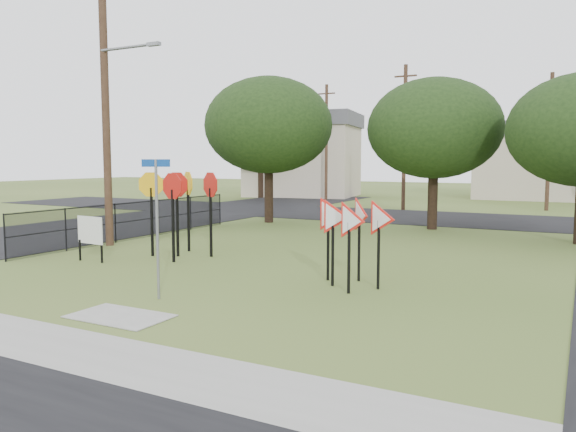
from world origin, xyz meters
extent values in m
plane|color=#455D23|center=(0.00, 0.00, 0.00)|extent=(140.00, 140.00, 0.00)
cube|color=gray|center=(0.00, -4.20, 0.01)|extent=(30.00, 1.60, 0.02)
cube|color=black|center=(-12.00, 10.00, 0.01)|extent=(8.00, 50.00, 0.02)
cube|color=black|center=(0.00, 20.00, 0.01)|extent=(60.00, 8.00, 0.02)
cube|color=gray|center=(0.00, -2.40, 0.01)|extent=(2.00, 1.20, 0.02)
cylinder|color=gray|center=(-0.29, -0.90, 1.57)|extent=(0.06, 0.06, 3.14)
cube|color=navy|center=(-0.29, -0.90, 3.06)|extent=(0.61, 0.25, 0.17)
cube|color=black|center=(-3.55, 3.80, 1.12)|extent=(0.07, 0.07, 2.23)
cube|color=black|center=(-2.55, 4.24, 1.12)|extent=(0.07, 0.07, 2.23)
cube|color=black|center=(-2.99, 2.90, 1.12)|extent=(0.07, 0.07, 2.23)
cube|color=black|center=(-4.33, 3.46, 1.12)|extent=(0.07, 0.07, 2.23)
cube|color=black|center=(-3.89, 4.80, 1.12)|extent=(0.07, 0.07, 2.23)
cube|color=black|center=(2.64, 2.17, 0.84)|extent=(0.06, 0.06, 1.68)
cube|color=black|center=(3.29, 1.61, 0.84)|extent=(0.06, 0.06, 1.68)
cube|color=black|center=(2.26, 2.73, 0.84)|extent=(0.06, 0.06, 1.68)
cube|color=black|center=(3.01, 3.01, 0.84)|extent=(0.06, 0.06, 1.68)
cube|color=black|center=(3.76, 2.35, 0.84)|extent=(0.06, 0.06, 1.68)
cube|color=black|center=(-5.77, 1.76, 0.33)|extent=(0.05, 0.05, 0.66)
cube|color=black|center=(-4.83, 1.76, 0.33)|extent=(0.05, 0.05, 0.66)
cube|color=silver|center=(-5.30, 1.76, 0.98)|extent=(1.12, 0.14, 0.84)
cylinder|color=#4A3222|center=(-7.30, 4.50, 5.00)|extent=(0.28, 0.28, 10.00)
cylinder|color=gray|center=(-6.10, 4.40, 7.00)|extent=(2.40, 0.10, 0.10)
cube|color=gray|center=(-4.90, 4.40, 7.00)|extent=(0.50, 0.18, 0.12)
cylinder|color=#4A3222|center=(-2.00, 24.00, 4.50)|extent=(0.24, 0.24, 9.00)
cube|color=#4A3222|center=(-2.00, 24.00, 8.30)|extent=(1.40, 0.10, 0.10)
cylinder|color=#4A3222|center=(6.00, 28.00, 4.25)|extent=(0.24, 0.24, 8.50)
cube|color=#4A3222|center=(6.00, 28.00, 7.80)|extent=(1.40, 0.10, 0.10)
cylinder|color=#4A3222|center=(-10.00, 30.00, 4.50)|extent=(0.24, 0.24, 9.00)
cube|color=#4A3222|center=(-10.00, 30.00, 8.30)|extent=(1.40, 0.10, 0.10)
cylinder|color=black|center=(-7.60, 0.50, 0.75)|extent=(0.05, 0.05, 1.50)
cylinder|color=black|center=(-7.60, 2.80, 0.75)|extent=(0.05, 0.05, 1.50)
cylinder|color=black|center=(-7.60, 5.10, 0.75)|extent=(0.05, 0.05, 1.50)
cylinder|color=black|center=(-7.60, 7.40, 0.75)|extent=(0.05, 0.05, 1.50)
cylinder|color=black|center=(-7.60, 9.70, 0.75)|extent=(0.05, 0.05, 1.50)
cylinder|color=black|center=(-7.60, 12.00, 0.75)|extent=(0.05, 0.05, 1.50)
cube|color=black|center=(-7.60, 6.25, 1.46)|extent=(0.03, 11.50, 0.03)
cube|color=black|center=(-7.60, 6.25, 0.75)|extent=(0.03, 11.50, 0.03)
cube|color=black|center=(-7.60, 6.25, 0.75)|extent=(0.01, 11.50, 1.50)
cube|color=beige|center=(-14.00, 34.00, 3.00)|extent=(10.08, 8.46, 6.00)
cube|color=#4F4F55|center=(-14.00, 34.00, 6.60)|extent=(10.58, 8.88, 1.20)
cube|color=beige|center=(4.00, 40.00, 2.50)|extent=(8.00, 8.00, 5.00)
cube|color=#4F4F55|center=(4.00, 40.00, 5.60)|extent=(8.40, 8.40, 1.20)
cylinder|color=black|center=(-6.00, 14.00, 1.31)|extent=(0.44, 0.44, 2.62)
ellipsoid|color=black|center=(-6.00, 14.00, 4.87)|extent=(6.40, 6.40, 4.80)
cylinder|color=black|center=(2.00, 15.00, 1.22)|extent=(0.44, 0.44, 2.45)
ellipsoid|color=black|center=(2.00, 15.00, 4.55)|extent=(6.00, 6.00, 4.50)
cylinder|color=black|center=(-16.00, 30.00, 1.40)|extent=(0.44, 0.44, 2.80)
ellipsoid|color=black|center=(-16.00, 30.00, 5.18)|extent=(6.80, 6.80, 5.10)
camera|label=1|loc=(8.10, -10.49, 3.11)|focal=35.00mm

